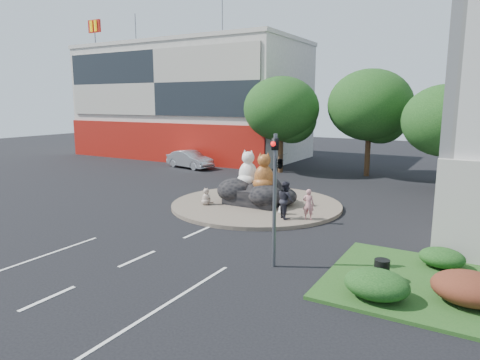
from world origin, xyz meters
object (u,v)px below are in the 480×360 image
(kitten_white, at_px, (283,207))
(pedestrian_pink, at_px, (308,204))
(litter_bin, at_px, (382,270))
(cat_white, at_px, (248,168))
(cat_tabby, at_px, (264,171))
(kitten_calico, at_px, (206,196))
(parked_car, at_px, (190,159))
(pedestrian_dark, at_px, (286,200))

(kitten_white, relative_size, pedestrian_pink, 0.49)
(litter_bin, bearing_deg, pedestrian_pink, 130.48)
(cat_white, relative_size, cat_tabby, 1.01)
(kitten_calico, distance_m, pedestrian_pink, 6.35)
(parked_car, xyz_separation_m, litter_bin, (21.20, -17.57, -0.32))
(parked_car, bearing_deg, kitten_white, -115.88)
(cat_tabby, xyz_separation_m, pedestrian_dark, (2.27, -1.98, -1.02))
(cat_tabby, xyz_separation_m, parked_car, (-12.94, 10.21, -1.37))
(pedestrian_pink, distance_m, litter_bin, 7.52)
(cat_tabby, distance_m, pedestrian_dark, 3.18)
(pedestrian_pink, height_order, litter_bin, pedestrian_pink)
(cat_tabby, bearing_deg, kitten_white, -70.75)
(parked_car, distance_m, litter_bin, 27.54)
(kitten_calico, xyz_separation_m, pedestrian_pink, (6.34, -0.08, 0.29))
(cat_tabby, relative_size, kitten_white, 2.78)
(cat_tabby, bearing_deg, pedestrian_pink, -60.42)
(pedestrian_pink, bearing_deg, litter_bin, 123.18)
(cat_white, distance_m, litter_bin, 12.52)
(pedestrian_pink, xyz_separation_m, litter_bin, (4.87, -5.71, -0.50))
(kitten_white, bearing_deg, parked_car, 107.08)
(cat_tabby, relative_size, kitten_calico, 2.18)
(cat_white, distance_m, parked_car, 15.20)
(cat_white, height_order, kitten_white, cat_white)
(cat_white, height_order, kitten_calico, cat_white)
(kitten_calico, distance_m, kitten_white, 4.77)
(pedestrian_dark, xyz_separation_m, parked_car, (-15.21, 12.18, -0.35))
(pedestrian_dark, bearing_deg, kitten_white, -11.20)
(cat_white, bearing_deg, pedestrian_dark, -39.54)
(pedestrian_pink, bearing_deg, cat_tabby, -33.38)
(kitten_calico, relative_size, pedestrian_pink, 0.63)
(pedestrian_dark, bearing_deg, litter_bin, -178.70)
(pedestrian_dark, bearing_deg, parked_car, 4.58)
(cat_white, xyz_separation_m, litter_bin, (9.58, -7.87, -1.71))
(kitten_white, distance_m, litter_bin, 8.83)
(cat_white, bearing_deg, litter_bin, -44.30)
(litter_bin, bearing_deg, kitten_calico, 152.71)
(parked_car, relative_size, litter_bin, 6.63)
(kitten_calico, bearing_deg, kitten_white, 3.21)
(cat_white, bearing_deg, cat_tabby, -25.74)
(cat_white, distance_m, pedestrian_dark, 4.49)
(litter_bin, bearing_deg, kitten_white, 136.91)
(kitten_calico, height_order, parked_car, parked_car)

